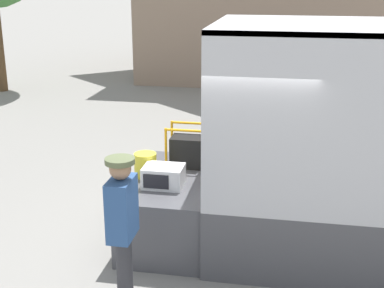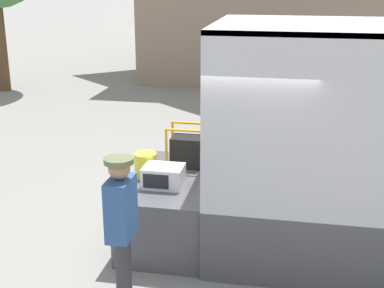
{
  "view_description": "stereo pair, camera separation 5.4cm",
  "coord_description": "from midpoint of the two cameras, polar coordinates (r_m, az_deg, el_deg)",
  "views": [
    {
      "loc": [
        0.93,
        -6.65,
        3.54
      ],
      "look_at": [
        -0.26,
        -0.2,
        1.44
      ],
      "focal_mm": 50.0,
      "sensor_mm": 36.0,
      "label": 1
    },
    {
      "loc": [
        0.98,
        -6.64,
        3.54
      ],
      "look_at": [
        -0.26,
        -0.2,
        1.44
      ],
      "focal_mm": 50.0,
      "sensor_mm": 36.0,
      "label": 2
    }
  ],
  "objects": [
    {
      "name": "ground_plane",
      "position": [
        7.59,
        2.49,
        -10.06
      ],
      "size": [
        160.0,
        160.0,
        0.0
      ],
      "primitive_type": "plane",
      "color": "gray"
    },
    {
      "name": "tailgate_deck",
      "position": [
        7.49,
        -1.77,
        -6.67
      ],
      "size": [
        1.13,
        2.06,
        0.89
      ],
      "primitive_type": "cube",
      "color": "#4C4C51",
      "rests_on": "ground"
    },
    {
      "name": "microwave",
      "position": [
        6.95,
        -2.84,
        -3.45
      ],
      "size": [
        0.52,
        0.41,
        0.27
      ],
      "color": "white",
      "rests_on": "tailgate_deck"
    },
    {
      "name": "portable_generator",
      "position": [
        7.64,
        -0.15,
        -0.73
      ],
      "size": [
        0.57,
        0.42,
        0.61
      ],
      "color": "black",
      "rests_on": "tailgate_deck"
    },
    {
      "name": "orange_bucket",
      "position": [
        7.29,
        -4.76,
        -2.23
      ],
      "size": [
        0.3,
        0.3,
        0.33
      ],
      "color": "yellow",
      "rests_on": "tailgate_deck"
    },
    {
      "name": "worker_person",
      "position": [
        5.77,
        -7.29,
        -7.75
      ],
      "size": [
        0.31,
        0.44,
        1.74
      ],
      "color": "#38383D",
      "rests_on": "ground"
    }
  ]
}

